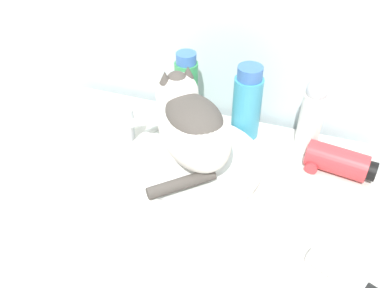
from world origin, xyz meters
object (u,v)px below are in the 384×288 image
(cat, at_px, (191,123))
(mouthwash_bottle, at_px, (247,104))
(shampoo_bottle_tall, at_px, (186,91))
(cream_tube, at_px, (341,275))
(hair_dryer, at_px, (336,161))
(lotion_bottle_white, at_px, (312,116))
(faucet, at_px, (129,126))

(cat, bearing_deg, mouthwash_bottle, -70.26)
(cat, height_order, shampoo_bottle_tall, cat)
(cream_tube, xyz_separation_m, hair_dryer, (-0.03, 0.32, 0.02))
(cream_tube, relative_size, hair_dryer, 0.78)
(lotion_bottle_white, relative_size, hair_dryer, 1.17)
(lotion_bottle_white, bearing_deg, faucet, -160.25)
(shampoo_bottle_tall, xyz_separation_m, mouthwash_bottle, (0.17, -0.00, -0.01))
(faucet, height_order, cream_tube, faucet)
(shampoo_bottle_tall, relative_size, mouthwash_bottle, 1.04)
(faucet, xyz_separation_m, lotion_bottle_white, (0.44, 0.16, 0.03))
(cat, distance_m, shampoo_bottle_tall, 0.20)
(shampoo_bottle_tall, height_order, hair_dryer, shampoo_bottle_tall)
(faucet, height_order, shampoo_bottle_tall, shampoo_bottle_tall)
(shampoo_bottle_tall, distance_m, lotion_bottle_white, 0.34)
(cat, xyz_separation_m, hair_dryer, (0.34, 0.11, -0.11))
(cat, distance_m, mouthwash_bottle, 0.21)
(cat, xyz_separation_m, lotion_bottle_white, (0.26, 0.19, -0.04))
(faucet, bearing_deg, shampoo_bottle_tall, 68.44)
(faucet, height_order, hair_dryer, faucet)
(mouthwash_bottle, relative_size, hair_dryer, 1.21)
(cat, bearing_deg, faucet, 37.74)
(lotion_bottle_white, distance_m, cream_tube, 0.42)
(lotion_bottle_white, bearing_deg, cat, -144.69)
(hair_dryer, bearing_deg, cream_tube, -75.51)
(shampoo_bottle_tall, height_order, lotion_bottle_white, shampoo_bottle_tall)
(cat, height_order, faucet, cat)
(mouthwash_bottle, bearing_deg, lotion_bottle_white, 0.00)
(faucet, distance_m, mouthwash_bottle, 0.32)
(hair_dryer, bearing_deg, mouthwash_bottle, 171.99)
(shampoo_bottle_tall, bearing_deg, lotion_bottle_white, -0.00)
(shampoo_bottle_tall, distance_m, mouthwash_bottle, 0.17)
(shampoo_bottle_tall, height_order, cream_tube, shampoo_bottle_tall)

